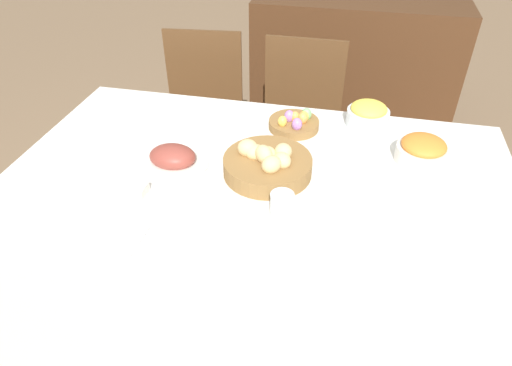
% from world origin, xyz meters
% --- Properties ---
extents(ground_plane, '(12.00, 12.00, 0.00)m').
position_xyz_m(ground_plane, '(0.00, 0.00, 0.00)').
color(ground_plane, '#7F664C').
extents(dining_table, '(1.79, 1.11, 0.78)m').
position_xyz_m(dining_table, '(0.00, 0.00, 0.39)').
color(dining_table, silver).
rests_on(dining_table, ground).
extents(chair_far_left, '(0.46, 0.46, 0.93)m').
position_xyz_m(chair_far_left, '(-0.51, 0.88, 0.49)').
color(chair_far_left, brown).
rests_on(chair_far_left, ground).
extents(chair_far_center, '(0.42, 0.42, 0.93)m').
position_xyz_m(chair_far_center, '(0.03, 0.89, 0.49)').
color(chair_far_center, brown).
rests_on(chair_far_center, ground).
extents(sideboard, '(1.40, 0.44, 0.89)m').
position_xyz_m(sideboard, '(0.28, 1.89, 0.44)').
color(sideboard, '#4C2D19').
rests_on(sideboard, ground).
extents(bread_basket, '(0.31, 0.31, 0.12)m').
position_xyz_m(bread_basket, '(0.02, 0.03, 0.82)').
color(bread_basket, olive).
rests_on(bread_basket, dining_table).
extents(egg_basket, '(0.20, 0.20, 0.08)m').
position_xyz_m(egg_basket, '(0.07, 0.36, 0.81)').
color(egg_basket, olive).
rests_on(egg_basket, dining_table).
extents(ham_platter, '(0.26, 0.18, 0.08)m').
position_xyz_m(ham_platter, '(-0.32, 0.02, 0.81)').
color(ham_platter, silver).
rests_on(ham_platter, dining_table).
extents(carrot_bowl, '(0.19, 0.19, 0.10)m').
position_xyz_m(carrot_bowl, '(0.56, 0.23, 0.83)').
color(carrot_bowl, silver).
rests_on(carrot_bowl, dining_table).
extents(pineapple_bowl, '(0.17, 0.17, 0.10)m').
position_xyz_m(pineapple_bowl, '(0.36, 0.45, 0.83)').
color(pineapple_bowl, silver).
rests_on(pineapple_bowl, dining_table).
extents(dinner_plate, '(0.27, 0.27, 0.01)m').
position_xyz_m(dinner_plate, '(-0.11, -0.39, 0.78)').
color(dinner_plate, silver).
rests_on(dinner_plate, dining_table).
extents(fork, '(0.02, 0.17, 0.00)m').
position_xyz_m(fork, '(-0.27, -0.39, 0.78)').
color(fork, silver).
rests_on(fork, dining_table).
extents(knife, '(0.02, 0.17, 0.00)m').
position_xyz_m(knife, '(0.05, -0.39, 0.78)').
color(knife, silver).
rests_on(knife, dining_table).
extents(spoon, '(0.02, 0.17, 0.00)m').
position_xyz_m(spoon, '(0.08, -0.39, 0.78)').
color(spoon, silver).
rests_on(spoon, dining_table).
extents(drinking_cup, '(0.07, 0.07, 0.10)m').
position_xyz_m(drinking_cup, '(0.12, -0.19, 0.83)').
color(drinking_cup, silver).
rests_on(drinking_cup, dining_table).
extents(butter_dish, '(0.10, 0.06, 0.03)m').
position_xyz_m(butter_dish, '(-0.39, -0.18, 0.80)').
color(butter_dish, silver).
rests_on(butter_dish, dining_table).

